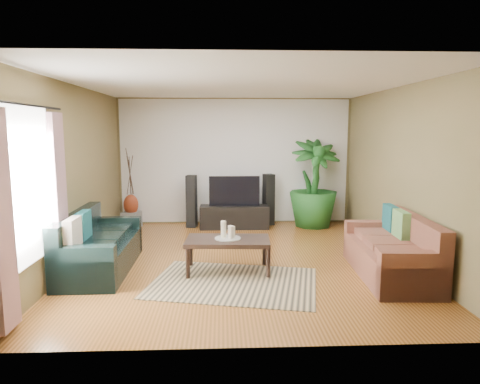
{
  "coord_description": "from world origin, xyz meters",
  "views": [
    {
      "loc": [
        -0.29,
        -6.5,
        2.03
      ],
      "look_at": [
        0.0,
        0.2,
        1.05
      ],
      "focal_mm": 32.0,
      "sensor_mm": 36.0,
      "label": 1
    }
  ],
  "objects": [
    {
      "name": "speaker_right",
      "position": [
        0.71,
        2.5,
        0.55
      ],
      "size": [
        0.26,
        0.27,
        1.09
      ],
      "primitive_type": "cube",
      "rotation": [
        0.0,
        0.0,
        0.35
      ],
      "color": "black",
      "rests_on": "floor"
    },
    {
      "name": "candle_short",
      "position": [
        -0.14,
        -0.5,
        0.58
      ],
      "size": [
        0.08,
        0.08,
        0.15
      ],
      "primitive_type": "cylinder",
      "color": "beige",
      "rests_on": "candle_tray"
    },
    {
      "name": "sofa_left",
      "position": [
        -2.05,
        -0.39,
        0.42
      ],
      "size": [
        0.86,
        1.96,
        0.85
      ],
      "primitive_type": "cube",
      "rotation": [
        0.0,
        0.0,
        1.58
      ],
      "color": "black",
      "rests_on": "floor"
    },
    {
      "name": "window_pane",
      "position": [
        -2.48,
        -1.6,
        1.4
      ],
      "size": [
        0.0,
        1.8,
        1.8
      ],
      "primitive_type": "plane",
      "rotation": [
        1.57,
        0.0,
        1.57
      ],
      "color": "white",
      "rests_on": "ground"
    },
    {
      "name": "tv_stand",
      "position": [
        -0.03,
        2.19,
        0.24
      ],
      "size": [
        1.42,
        0.44,
        0.47
      ],
      "primitive_type": "cube",
      "rotation": [
        0.0,
        0.0,
        -0.01
      ],
      "color": "black",
      "rests_on": "floor"
    },
    {
      "name": "wall_right",
      "position": [
        2.5,
        0.0,
        1.35
      ],
      "size": [
        0.0,
        5.5,
        5.5
      ],
      "primitive_type": "plane",
      "rotation": [
        1.57,
        0.0,
        -1.57
      ],
      "color": "brown",
      "rests_on": "ground"
    },
    {
      "name": "speaker_left",
      "position": [
        -0.92,
        2.34,
        0.55
      ],
      "size": [
        0.23,
        0.25,
        1.09
      ],
      "primitive_type": "cube",
      "rotation": [
        0.0,
        0.0,
        -0.18
      ],
      "color": "black",
      "rests_on": "floor"
    },
    {
      "name": "plant_pot",
      "position": [
        1.64,
        2.31,
        0.13
      ],
      "size": [
        0.34,
        0.34,
        0.26
      ],
      "primitive_type": "cylinder",
      "color": "black",
      "rests_on": "floor"
    },
    {
      "name": "television",
      "position": [
        -0.03,
        2.21,
        0.78
      ],
      "size": [
        1.04,
        0.06,
        0.61
      ],
      "primitive_type": "cube",
      "color": "black",
      "rests_on": "tv_stand"
    },
    {
      "name": "wall_back",
      "position": [
        0.0,
        2.75,
        1.35
      ],
      "size": [
        5.0,
        0.0,
        5.0
      ],
      "primitive_type": "plane",
      "rotation": [
        1.57,
        0.0,
        0.0
      ],
      "color": "brown",
      "rests_on": "ground"
    },
    {
      "name": "ceiling",
      "position": [
        0.0,
        0.0,
        2.7
      ],
      "size": [
        5.5,
        5.5,
        0.0
      ],
      "primitive_type": "plane",
      "rotation": [
        3.14,
        0.0,
        0.0
      ],
      "color": "white",
      "rests_on": "ground"
    },
    {
      "name": "pedestal",
      "position": [
        -2.18,
        2.34,
        0.17
      ],
      "size": [
        0.4,
        0.4,
        0.33
      ],
      "primitive_type": "cube",
      "rotation": [
        0.0,
        0.0,
        -0.24
      ],
      "color": "gray",
      "rests_on": "floor"
    },
    {
      "name": "sofa_right",
      "position": [
        2.05,
        -0.84,
        0.42
      ],
      "size": [
        0.95,
        1.92,
        0.85
      ],
      "primitive_type": "cube",
      "rotation": [
        0.0,
        0.0,
        -1.62
      ],
      "color": "brown",
      "rests_on": "floor"
    },
    {
      "name": "curtain_near",
      "position": [
        -2.43,
        -2.35,
        1.15
      ],
      "size": [
        0.08,
        0.35,
        2.2
      ],
      "primitive_type": "cube",
      "color": "gray",
      "rests_on": "ground"
    },
    {
      "name": "area_rug",
      "position": [
        -0.14,
        -1.03,
        0.01
      ],
      "size": [
        2.44,
        1.96,
        0.01
      ],
      "primitive_type": "cube",
      "rotation": [
        0.0,
        0.0,
        -0.22
      ],
      "color": "tan",
      "rests_on": "floor"
    },
    {
      "name": "vase",
      "position": [
        -2.18,
        2.34,
        0.49
      ],
      "size": [
        0.3,
        0.3,
        0.43
      ],
      "primitive_type": "ellipsoid",
      "color": "maroon",
      "rests_on": "pedestal"
    },
    {
      "name": "candle_mid",
      "position": [
        -0.17,
        -0.6,
        0.59
      ],
      "size": [
        0.08,
        0.08,
        0.18
      ],
      "primitive_type": "cylinder",
      "color": "beige",
      "rests_on": "candle_tray"
    },
    {
      "name": "potted_plant",
      "position": [
        1.64,
        2.31,
        0.92
      ],
      "size": [
        1.21,
        1.21,
        1.83
      ],
      "primitive_type": "imported",
      "rotation": [
        0.0,
        0.0,
        0.2
      ],
      "color": "#1A4F1B",
      "rests_on": "floor"
    },
    {
      "name": "wall_left",
      "position": [
        -2.5,
        0.0,
        1.35
      ],
      "size": [
        0.0,
        5.5,
        5.5
      ],
      "primitive_type": "plane",
      "rotation": [
        1.57,
        0.0,
        1.57
      ],
      "color": "brown",
      "rests_on": "ground"
    },
    {
      "name": "backwall_panel",
      "position": [
        0.0,
        2.74,
        1.35
      ],
      "size": [
        4.9,
        0.0,
        4.9
      ],
      "primitive_type": "plane",
      "rotation": [
        1.57,
        0.0,
        0.0
      ],
      "color": "white",
      "rests_on": "ground"
    },
    {
      "name": "coffee_table",
      "position": [
        -0.21,
        -0.56,
        0.24
      ],
      "size": [
        1.22,
        0.72,
        0.49
      ],
      "primitive_type": "cube",
      "rotation": [
        0.0,
        0.0,
        -0.06
      ],
      "color": "black",
      "rests_on": "floor"
    },
    {
      "name": "side_table",
      "position": [
        -2.25,
        0.76,
        0.25
      ],
      "size": [
        0.47,
        0.47,
        0.5
      ],
      "primitive_type": "cube",
      "rotation": [
        0.0,
        0.0,
        -0.0
      ],
      "color": "brown",
      "rests_on": "floor"
    },
    {
      "name": "curtain_far",
      "position": [
        -2.43,
        -0.85,
        1.15
      ],
      "size": [
        0.08,
        0.35,
        2.2
      ],
      "primitive_type": "cube",
      "color": "gray",
      "rests_on": "ground"
    },
    {
      "name": "floor",
      "position": [
        0.0,
        0.0,
        0.0
      ],
      "size": [
        5.5,
        5.5,
        0.0
      ],
      "primitive_type": "plane",
      "color": "#975927",
      "rests_on": "ground"
    },
    {
      "name": "curtain_rod",
      "position": [
        -2.43,
        -1.6,
        2.3
      ],
      "size": [
        0.03,
        1.9,
        0.03
      ],
      "primitive_type": "cylinder",
      "rotation": [
        1.57,
        0.0,
        0.0
      ],
      "color": "black",
      "rests_on": "ground"
    },
    {
      "name": "wall_front",
      "position": [
        0.0,
        -2.75,
        1.35
      ],
      "size": [
        5.0,
        0.0,
        5.0
      ],
      "primitive_type": "plane",
      "rotation": [
        -1.57,
        0.0,
        0.0
      ],
      "color": "brown",
      "rests_on": "ground"
    },
    {
      "name": "candle_tray",
      "position": [
        -0.21,
        -0.56,
        0.49
      ],
      "size": [
        0.37,
        0.37,
        0.02
      ],
      "primitive_type": "cylinder",
      "color": "gray",
      "rests_on": "coffee_table"
    },
    {
      "name": "candle_tall",
      "position": [
        -0.27,
        -0.53,
        0.62
      ],
      "size": [
        0.08,
        0.08,
        0.24
      ],
      "primitive_type": "cylinder",
      "color": "beige",
      "rests_on": "candle_tray"
    }
  ]
}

